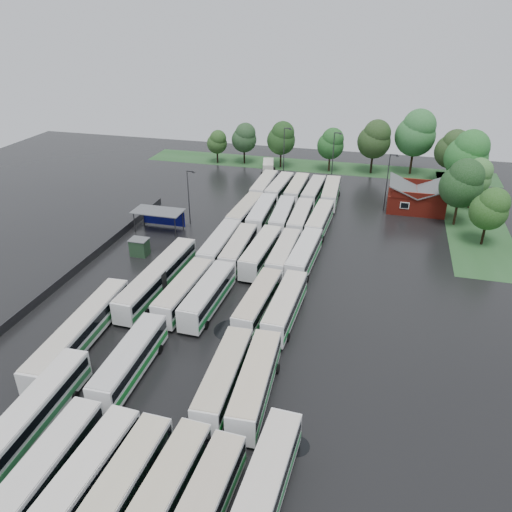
# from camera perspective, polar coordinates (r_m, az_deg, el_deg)

# --- Properties ---
(ground) EXTENTS (160.00, 160.00, 0.00)m
(ground) POSITION_cam_1_polar(r_m,az_deg,el_deg) (61.14, -4.76, -6.81)
(ground) COLOR black
(ground) RESTS_ON ground
(brick_building) EXTENTS (10.07, 8.60, 5.39)m
(brick_building) POSITION_cam_1_polar(r_m,az_deg,el_deg) (96.07, 17.80, 6.17)
(brick_building) COLOR maroon
(brick_building) RESTS_ON ground
(wash_shed) EXTENTS (8.20, 4.20, 3.58)m
(wash_shed) POSITION_cam_1_polar(r_m,az_deg,el_deg) (83.91, -11.00, 4.84)
(wash_shed) COLOR #2D2D30
(wash_shed) RESTS_ON ground
(utility_hut) EXTENTS (2.70, 2.20, 2.62)m
(utility_hut) POSITION_cam_1_polar(r_m,az_deg,el_deg) (76.50, -13.17, 1.01)
(utility_hut) COLOR #1B341E
(utility_hut) RESTS_ON ground
(grass_strip_north) EXTENTS (80.00, 10.00, 0.01)m
(grass_strip_north) POSITION_cam_1_polar(r_m,az_deg,el_deg) (118.49, 6.72, 10.15)
(grass_strip_north) COLOR #234D23
(grass_strip_north) RESTS_ON ground
(grass_strip_east) EXTENTS (10.00, 50.00, 0.01)m
(grass_strip_east) POSITION_cam_1_polar(r_m,az_deg,el_deg) (97.88, 23.48, 4.40)
(grass_strip_east) COLOR #234D23
(grass_strip_east) RESTS_ON ground
(west_fence) EXTENTS (0.10, 50.00, 1.20)m
(west_fence) POSITION_cam_1_polar(r_m,az_deg,el_deg) (76.25, -18.67, -0.46)
(west_fence) COLOR #2D2D30
(west_fence) RESTS_ON ground
(bus_r0c0) EXTENTS (2.72, 12.47, 3.47)m
(bus_r0c0) POSITION_cam_1_polar(r_m,az_deg,el_deg) (44.71, -22.85, -21.47)
(bus_r0c0) COLOR silver
(bus_r0c0) RESTS_ON ground
(bus_r0c1) EXTENTS (3.16, 12.42, 3.43)m
(bus_r0c1) POSITION_cam_1_polar(r_m,az_deg,el_deg) (43.15, -18.93, -22.86)
(bus_r0c1) COLOR silver
(bus_r0c1) RESTS_ON ground
(bus_r0c2) EXTENTS (2.96, 12.42, 3.44)m
(bus_r0c2) POSITION_cam_1_polar(r_m,az_deg,el_deg) (41.78, -15.16, -24.30)
(bus_r0c2) COLOR silver
(bus_r0c2) RESTS_ON ground
(bus_r0c3) EXTENTS (3.17, 12.52, 3.46)m
(bus_r0c3) POSITION_cam_1_polar(r_m,az_deg,el_deg) (40.76, -10.57, -25.36)
(bus_r0c3) COLOR silver
(bus_r0c3) RESTS_ON ground
(bus_r0c4) EXTENTS (3.10, 12.45, 3.44)m
(bus_r0c4) POSITION_cam_1_polar(r_m,az_deg,el_deg) (39.66, -6.26, -27.04)
(bus_r0c4) COLOR silver
(bus_r0c4) RESTS_ON ground
(bus_r1c0) EXTENTS (2.97, 12.68, 3.51)m
(bus_r1c0) POSITION_cam_1_polar(r_m,az_deg,el_deg) (52.57, -14.16, -11.45)
(bus_r1c0) COLOR silver
(bus_r1c0) RESTS_ON ground
(bus_r1c3) EXTENTS (3.16, 12.69, 3.51)m
(bus_r1c3) POSITION_cam_1_polar(r_m,az_deg,el_deg) (49.15, -3.66, -13.66)
(bus_r1c3) COLOR silver
(bus_r1c3) RESTS_ON ground
(bus_r1c4) EXTENTS (3.37, 12.93, 3.56)m
(bus_r1c4) POSITION_cam_1_polar(r_m,az_deg,el_deg) (48.48, -0.04, -14.22)
(bus_r1c4) COLOR silver
(bus_r1c4) RESTS_ON ground
(bus_r2c0) EXTENTS (3.21, 12.84, 3.55)m
(bus_r2c0) POSITION_cam_1_polar(r_m,az_deg,el_deg) (62.65, -8.19, -3.99)
(bus_r2c0) COLOR silver
(bus_r2c0) RESTS_ON ground
(bus_r2c1) EXTENTS (3.09, 12.84, 3.55)m
(bus_r2c1) POSITION_cam_1_polar(r_m,az_deg,el_deg) (61.51, -5.50, -4.45)
(bus_r2c1) COLOR silver
(bus_r2c1) RESTS_ON ground
(bus_r2c3) EXTENTS (3.22, 12.43, 3.43)m
(bus_r2c3) POSITION_cam_1_polar(r_m,az_deg,el_deg) (59.98, 0.26, -5.28)
(bus_r2c3) COLOR silver
(bus_r2c3) RESTS_ON ground
(bus_r2c4) EXTENTS (3.05, 12.66, 3.50)m
(bus_r2c4) POSITION_cam_1_polar(r_m,az_deg,el_deg) (59.26, 3.37, -5.73)
(bus_r2c4) COLOR silver
(bus_r2c4) RESTS_ON ground
(bus_r3c0) EXTENTS (2.83, 12.92, 3.59)m
(bus_r3c0) POSITION_cam_1_polar(r_m,az_deg,el_deg) (73.79, -4.13, 1.26)
(bus_r3c0) COLOR silver
(bus_r3c0) RESTS_ON ground
(bus_r3c1) EXTENTS (2.91, 12.37, 3.43)m
(bus_r3c1) POSITION_cam_1_polar(r_m,az_deg,el_deg) (72.74, -1.99, 0.84)
(bus_r3c1) COLOR silver
(bus_r3c1) RESTS_ON ground
(bus_r3c2) EXTENTS (3.26, 12.89, 3.56)m
(bus_r3c2) POSITION_cam_1_polar(r_m,az_deg,el_deg) (71.58, 0.58, 0.47)
(bus_r3c2) COLOR silver
(bus_r3c2) RESTS_ON ground
(bus_r3c3) EXTENTS (2.69, 12.25, 3.40)m
(bus_r3c3) POSITION_cam_1_polar(r_m,az_deg,el_deg) (71.19, 3.19, 0.19)
(bus_r3c3) COLOR silver
(bus_r3c3) RESTS_ON ground
(bus_r3c4) EXTENTS (3.23, 12.88, 3.56)m
(bus_r3c4) POSITION_cam_1_polar(r_m,az_deg,el_deg) (71.08, 5.54, 0.13)
(bus_r3c4) COLOR silver
(bus_r3c4) RESTS_ON ground
(bus_r4c0) EXTENTS (3.22, 12.86, 3.55)m
(bus_r4c0) POSITION_cam_1_polar(r_m,az_deg,el_deg) (85.45, -1.21, 5.01)
(bus_r4c0) COLOR silver
(bus_r4c0) RESTS_ON ground
(bus_r4c1) EXTENTS (3.11, 12.79, 3.54)m
(bus_r4c1) POSITION_cam_1_polar(r_m,az_deg,el_deg) (84.70, 0.67, 4.80)
(bus_r4c1) COLOR silver
(bus_r4c1) RESTS_ON ground
(bus_r4c2) EXTENTS (3.23, 12.43, 3.43)m
(bus_r4c2) POSITION_cam_1_polar(r_m,az_deg,el_deg) (84.15, 3.01, 4.57)
(bus_r4c2) COLOR silver
(bus_r4c2) RESTS_ON ground
(bus_r4c3) EXTENTS (2.88, 12.39, 3.44)m
(bus_r4c3) POSITION_cam_1_polar(r_m,az_deg,el_deg) (83.31, 5.09, 4.26)
(bus_r4c3) COLOR silver
(bus_r4c3) RESTS_ON ground
(bus_r4c4) EXTENTS (3.04, 12.49, 3.46)m
(bus_r4c4) POSITION_cam_1_polar(r_m,az_deg,el_deg) (82.95, 7.30, 4.05)
(bus_r4c4) COLOR silver
(bus_r4c4) RESTS_ON ground
(bus_r5c0) EXTENTS (2.81, 12.69, 3.52)m
(bus_r5c0) POSITION_cam_1_polar(r_m,az_deg,el_deg) (98.01, 0.95, 7.93)
(bus_r5c0) COLOR silver
(bus_r5c0) RESTS_ON ground
(bus_r5c1) EXTENTS (3.16, 12.38, 3.42)m
(bus_r5c1) POSITION_cam_1_polar(r_m,az_deg,el_deg) (97.41, 2.72, 7.74)
(bus_r5c1) COLOR silver
(bus_r5c1) RESTS_ON ground
(bus_r5c2) EXTENTS (2.71, 12.49, 3.47)m
(bus_r5c2) POSITION_cam_1_polar(r_m,az_deg,el_deg) (96.75, 4.70, 7.56)
(bus_r5c2) COLOR silver
(bus_r5c2) RESTS_ON ground
(bus_r5c3) EXTENTS (2.92, 12.34, 3.42)m
(bus_r5c3) POSITION_cam_1_polar(r_m,az_deg,el_deg) (95.99, 6.60, 7.30)
(bus_r5c3) COLOR silver
(bus_r5c3) RESTS_ON ground
(bus_r5c4) EXTENTS (3.21, 12.69, 3.50)m
(bus_r5c4) POSITION_cam_1_polar(r_m,az_deg,el_deg) (95.52, 8.54, 7.10)
(bus_r5c4) COLOR silver
(bus_r5c4) RESTS_ON ground
(artic_bus_west_a) EXTENTS (3.14, 18.43, 3.41)m
(artic_bus_west_a) POSITION_cam_1_polar(r_m,az_deg,el_deg) (48.64, -25.36, -17.42)
(artic_bus_west_a) COLOR silver
(artic_bus_west_a) RESTS_ON ground
(artic_bus_west_b) EXTENTS (3.23, 18.84, 3.48)m
(artic_bus_west_b) POSITION_cam_1_polar(r_m,az_deg,el_deg) (66.34, -11.12, -2.39)
(artic_bus_west_b) COLOR silver
(artic_bus_west_b) RESTS_ON ground
(artic_bus_west_c) EXTENTS (3.37, 18.56, 3.43)m
(artic_bus_west_c) POSITION_cam_1_polar(r_m,az_deg,el_deg) (58.28, -19.40, -8.09)
(artic_bus_west_c) COLOR silver
(artic_bus_west_c) RESTS_ON ground
(minibus) EXTENTS (3.56, 6.52, 2.70)m
(minibus) POSITION_cam_1_polar(r_m,az_deg,el_deg) (112.33, 1.41, 10.19)
(minibus) COLOR silver
(minibus) RESTS_ON ground
(tree_north_0) EXTENTS (4.71, 4.71, 7.80)m
(tree_north_0) POSITION_cam_1_polar(r_m,az_deg,el_deg) (119.49, -4.44, 12.89)
(tree_north_0) COLOR black
(tree_north_0) RESTS_ON ground
(tree_north_1) EXTENTS (5.79, 5.79, 9.58)m
(tree_north_1) POSITION_cam_1_polar(r_m,az_deg,el_deg) (118.31, -1.32, 13.39)
(tree_north_1) COLOR black
(tree_north_1) RESTS_ON ground
(tree_north_2) EXTENTS (6.40, 6.40, 10.60)m
(tree_north_2) POSITION_cam_1_polar(r_m,az_deg,el_deg) (115.24, 2.95, 13.33)
(tree_north_2) COLOR black
(tree_north_2) RESTS_ON ground
(tree_north_3) EXTENTS (5.91, 5.91, 9.79)m
(tree_north_3) POSITION_cam_1_polar(r_m,az_deg,el_deg) (113.65, 8.60, 12.61)
(tree_north_3) COLOR #352418
(tree_north_3) RESTS_ON ground
(tree_north_4) EXTENTS (7.17, 7.17, 11.87)m
(tree_north_4) POSITION_cam_1_polar(r_m,az_deg,el_deg) (113.64, 13.44, 12.88)
(tree_north_4) COLOR black
(tree_north_4) RESTS_ON ground
(tree_north_5) EXTENTS (8.58, 8.58, 14.21)m
(tree_north_5) POSITION_cam_1_polar(r_m,az_deg,el_deg) (114.96, 17.88, 13.27)
(tree_north_5) COLOR black
(tree_north_5) RESTS_ON ground
(tree_north_6) EXTENTS (5.80, 5.80, 9.61)m
(tree_north_6) POSITION_cam_1_polar(r_m,az_deg,el_deg) (115.38, 21.86, 11.17)
(tree_north_6) COLOR #332619
(tree_north_6) RESTS_ON ground
(tree_east_0) EXTENTS (5.71, 5.71, 9.45)m
(tree_east_0) POSITION_cam_1_polar(r_m,az_deg,el_deg) (83.80, 25.23, 4.94)
(tree_east_0) COLOR black
(tree_east_0) RESTS_ON ground
(tree_east_1) EXTENTS (7.03, 7.03, 11.64)m
(tree_east_1) POSITION_cam_1_polar(r_m,az_deg,el_deg) (89.44, 22.55, 7.72)
(tree_east_1) COLOR black
(tree_east_1) RESTS_ON ground
(tree_east_2) EXTENTS (5.77, 5.77, 9.56)m
(tree_east_2) POSITION_cam_1_polar(r_m,az_deg,el_deg) (98.80, 23.87, 8.35)
(tree_east_2) COLOR #2F2115
(tree_east_2) RESTS_ON ground
(tree_east_3) EXTENTS (8.03, 8.03, 13.29)m
(tree_east_3) POSITION_cam_1_polar(r_m,az_deg,el_deg) (103.26, 23.06, 10.64)
(tree_east_3) COLOR black
(tree_east_3) RESTS_ON ground
(tree_east_4) EXTENTS (6.86, 6.86, 11.36)m
(tree_east_4) POSITION_cam_1_polar(r_m,az_deg,el_deg) (111.56, 21.60, 11.32)
(tree_east_4) COLOR black
(tree_east_4) RESTS_ON ground
(lamp_post_ne) EXTENTS (1.61, 0.31, 10.48)m
(lamp_post_ne) POSITION_cam_1_polar(r_m,az_deg,el_deg) (92.55, 14.87, 8.57)
(lamp_post_ne) COLOR #2D2D30
(lamp_post_ne) RESTS_ON ground
(lamp_post_nw) EXTENTS (1.46, 0.28, 9.50)m
(lamp_post_nw) POSITION_cam_1_polar(r_m,az_deg,el_deg) (84.42, -7.65, 7.07)
(lamp_post_nw) COLOR #2D2D30
(lamp_post_nw) RESTS_ON ground
(lamp_post_back_w) EXTENTS (1.65, 0.32, 10.70)m
(lamp_post_back_w) POSITION_cam_1_polar(r_m,az_deg,el_deg) (108.44, 3.29, 12.12)
(lamp_post_back_w) COLOR #2D2D30
(lamp_post_back_w) RESTS_ON ground
(lamp_post_back_e) EXTENTS (1.62, 0.31, 10.50)m
(lamp_post_back_e) POSITION_cam_1_polar(r_m,az_deg,el_deg) (106.30, 8.88, 11.48)
(lamp_post_back_e) COLOR #2D2D30
(lamp_post_back_e) RESTS_ON ground
(puddle_0) EXTENTS (6.35, 6.35, 0.01)m
(puddle_0) POSITION_cam_1_polar(r_m,az_deg,el_deg) (45.79, -15.25, -22.03)
(puddle_0) COLOR black
(puddle_0) RESTS_ON ground
(puddle_1) EXTENTS (2.53, 2.53, 0.01)m
(puddle_1) POSITION_cam_1_polar(r_m,az_deg,el_deg) (45.00, -6.10, -22.08)
(puddle_1) COLOR black
(puddle_1) RESTS_ON ground
(puddle_2) EXTENTS (7.44, 7.44, 0.01)m
(puddle_2) POSITION_cam_1_polar(r_m,az_deg,el_deg) (67.58, -9.73, -3.56)
(puddle_2) COLOR black
(puddle_2) RESTS_ON ground
(puddle_3) EXTENTS (4.46, 4.46, 0.01)m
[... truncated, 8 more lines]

